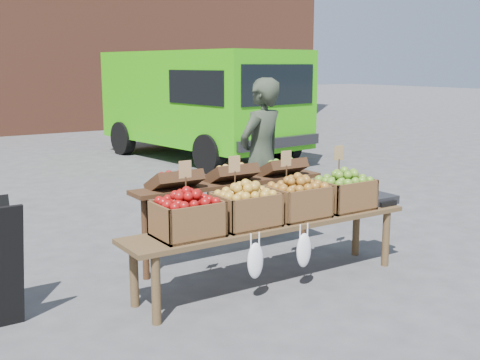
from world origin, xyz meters
TOP-DOWN VIEW (x-y plane):
  - ground at (0.00, 0.00)m, footprint 80.00×80.00m
  - delivery_van at (3.88, 6.85)m, footprint 2.77×5.03m
  - vendor at (1.65, 1.59)m, footprint 0.74×0.59m
  - back_table at (0.86, 0.97)m, footprint 2.10×0.44m
  - display_bench at (0.82, 0.25)m, footprint 2.70×0.56m
  - crate_golden_apples at (-0.00, 0.25)m, footprint 0.50×0.40m
  - crate_russet_pears at (0.55, 0.25)m, footprint 0.50×0.40m
  - crate_red_apples at (1.10, 0.25)m, footprint 0.50×0.40m
  - crate_green_apples at (1.65, 0.25)m, footprint 0.50×0.40m
  - weighing_scale at (2.07, 0.25)m, footprint 0.34×0.30m

SIDE VIEW (x-z plane):
  - ground at x=0.00m, z-range 0.00..0.00m
  - display_bench at x=0.82m, z-range 0.00..0.57m
  - back_table at x=0.86m, z-range 0.00..1.04m
  - weighing_scale at x=2.07m, z-range 0.57..0.65m
  - crate_golden_apples at x=0.00m, z-range 0.57..0.85m
  - crate_russet_pears at x=0.55m, z-range 0.57..0.85m
  - crate_red_apples at x=1.10m, z-range 0.57..0.85m
  - crate_green_apples at x=1.65m, z-range 0.57..0.85m
  - vendor at x=1.65m, z-range 0.00..1.76m
  - delivery_van at x=3.88m, z-range 0.00..2.15m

